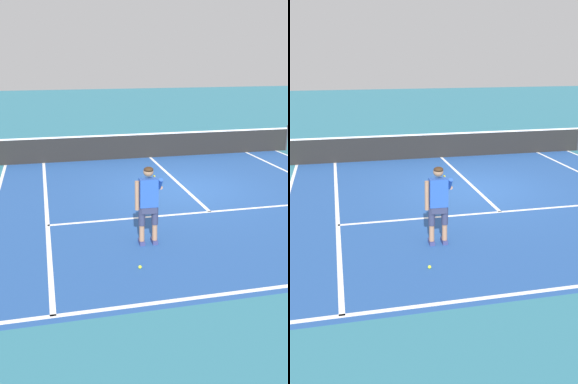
{
  "view_description": "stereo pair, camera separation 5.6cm",
  "coord_description": "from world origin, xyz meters",
  "views": [
    {
      "loc": [
        -4.08,
        -11.98,
        3.89
      ],
      "look_at": [
        -2.03,
        -3.25,
        1.05
      ],
      "focal_mm": 40.71,
      "sensor_mm": 36.0,
      "label": 1
    },
    {
      "loc": [
        -4.02,
        -11.99,
        3.89
      ],
      "look_at": [
        -2.03,
        -3.25,
        1.05
      ],
      "focal_mm": 40.71,
      "sensor_mm": 36.0,
      "label": 2
    }
  ],
  "objects": [
    {
      "name": "tennis_net",
      "position": [
        0.0,
        4.32,
        0.5
      ],
      "size": [
        11.96,
        0.08,
        1.07
      ],
      "color": "#333338",
      "rests_on": "ground"
    },
    {
      "name": "line_centre_service",
      "position": [
        0.0,
        1.12,
        0.0
      ],
      "size": [
        0.1,
        6.4,
        0.01
      ],
      "primitive_type": "cube",
      "color": "white",
      "rests_on": "ground"
    },
    {
      "name": "tennis_player",
      "position": [
        -2.02,
        -3.62,
        0.99
      ],
      "size": [
        0.65,
        1.11,
        1.71
      ],
      "color": "navy",
      "rests_on": "ground"
    },
    {
      "name": "tennis_ball_near_feet",
      "position": [
        -2.45,
        -4.71,
        0.03
      ],
      "size": [
        0.07,
        0.07,
        0.07
      ],
      "primitive_type": "sphere",
      "color": "#CCE02D",
      "rests_on": "ground"
    },
    {
      "name": "line_service",
      "position": [
        0.0,
        -2.08,
        0.0
      ],
      "size": [
        8.23,
        0.1,
        0.01
      ],
      "primitive_type": "cube",
      "color": "white",
      "rests_on": "ground"
    },
    {
      "name": "ground_plane",
      "position": [
        0.0,
        0.0,
        0.0
      ],
      "size": [
        80.0,
        80.0,
        0.0
      ],
      "primitive_type": "plane",
      "color": "teal"
    },
    {
      "name": "court_inner_surface",
      "position": [
        0.0,
        -0.81,
        0.0
      ],
      "size": [
        10.98,
        10.67,
        0.0
      ],
      "primitive_type": "cube",
      "color": "#234C93",
      "rests_on": "ground"
    },
    {
      "name": "line_singles_left",
      "position": [
        -4.12,
        -0.81,
        0.0
      ],
      "size": [
        0.1,
        10.27,
        0.01
      ],
      "primitive_type": "cube",
      "color": "white",
      "rests_on": "ground"
    }
  ]
}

